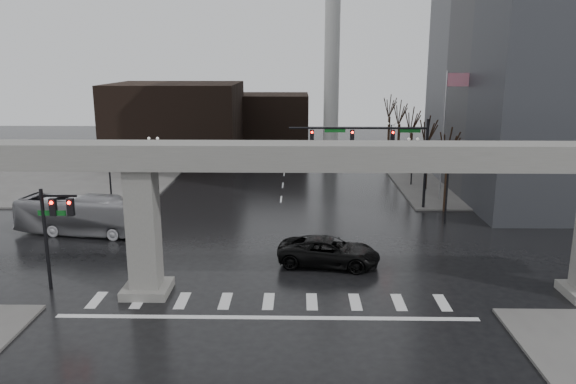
# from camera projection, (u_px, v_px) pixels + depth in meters

# --- Properties ---
(ground) EXTENTS (160.00, 160.00, 0.00)m
(ground) POSITION_uv_depth(u_px,v_px,m) (269.00, 294.00, 32.04)
(ground) COLOR black
(ground) RESTS_ON ground
(sidewalk_ne) EXTENTS (28.00, 36.00, 0.15)m
(sidewalk_ne) POSITION_uv_depth(u_px,v_px,m) (503.00, 171.00, 66.56)
(sidewalk_ne) COLOR slate
(sidewalk_ne) RESTS_ON ground
(sidewalk_nw) EXTENTS (28.00, 36.00, 0.15)m
(sidewalk_nw) POSITION_uv_depth(u_px,v_px,m) (69.00, 169.00, 67.48)
(sidewalk_nw) COLOR slate
(sidewalk_nw) RESTS_ON ground
(elevated_guideway) EXTENTS (48.00, 2.60, 8.70)m
(elevated_guideway) POSITION_uv_depth(u_px,v_px,m) (292.00, 176.00, 30.41)
(elevated_guideway) COLOR gray
(elevated_guideway) RESTS_ON ground
(building_far_left) EXTENTS (16.00, 14.00, 10.00)m
(building_far_left) POSITION_uv_depth(u_px,v_px,m) (177.00, 123.00, 71.94)
(building_far_left) COLOR black
(building_far_left) RESTS_ON ground
(building_far_mid) EXTENTS (10.00, 10.00, 8.00)m
(building_far_mid) POSITION_uv_depth(u_px,v_px,m) (274.00, 122.00, 81.69)
(building_far_mid) COLOR black
(building_far_mid) RESTS_ON ground
(smokestack) EXTENTS (3.60, 3.60, 30.00)m
(smokestack) POSITION_uv_depth(u_px,v_px,m) (332.00, 56.00, 73.53)
(smokestack) COLOR silver
(smokestack) RESTS_ON ground
(signal_mast_arm) EXTENTS (12.12, 0.43, 8.00)m
(signal_mast_arm) POSITION_uv_depth(u_px,v_px,m) (383.00, 144.00, 48.79)
(signal_mast_arm) COLOR black
(signal_mast_arm) RESTS_ON ground
(signal_left_pole) EXTENTS (2.30, 0.30, 6.00)m
(signal_left_pole) POSITION_uv_depth(u_px,v_px,m) (54.00, 222.00, 31.79)
(signal_left_pole) COLOR black
(signal_left_pole) RESTS_ON ground
(flagpole_assembly) EXTENTS (2.06, 0.12, 12.00)m
(flagpole_assembly) POSITION_uv_depth(u_px,v_px,m) (447.00, 120.00, 51.39)
(flagpole_assembly) COLOR silver
(flagpole_assembly) RESTS_ON ground
(lamp_right_0) EXTENTS (1.22, 0.32, 5.11)m
(lamp_right_0) POSITION_uv_depth(u_px,v_px,m) (447.00, 182.00, 44.60)
(lamp_right_0) COLOR black
(lamp_right_0) RESTS_ON ground
(lamp_right_1) EXTENTS (1.22, 0.32, 5.11)m
(lamp_right_1) POSITION_uv_depth(u_px,v_px,m) (413.00, 153.00, 58.21)
(lamp_right_1) COLOR black
(lamp_right_1) RESTS_ON ground
(lamp_right_2) EXTENTS (1.22, 0.32, 5.11)m
(lamp_right_2) POSITION_uv_depth(u_px,v_px,m) (391.00, 135.00, 71.82)
(lamp_right_2) COLOR black
(lamp_right_2) RESTS_ON ground
(lamp_left_0) EXTENTS (1.22, 0.32, 5.11)m
(lamp_left_0) POSITION_uv_depth(u_px,v_px,m) (110.00, 181.00, 45.07)
(lamp_left_0) COLOR black
(lamp_left_0) RESTS_ON ground
(lamp_left_1) EXTENTS (1.22, 0.32, 5.11)m
(lamp_left_1) POSITION_uv_depth(u_px,v_px,m) (154.00, 152.00, 58.68)
(lamp_left_1) COLOR black
(lamp_left_1) RESTS_ON ground
(lamp_left_2) EXTENTS (1.22, 0.32, 5.11)m
(lamp_left_2) POSITION_uv_depth(u_px,v_px,m) (181.00, 135.00, 72.29)
(lamp_left_2) COLOR black
(lamp_left_2) RESTS_ON ground
(tree_right_0) EXTENTS (1.09, 1.58, 7.50)m
(tree_right_0) POSITION_uv_depth(u_px,v_px,m) (447.00, 180.00, 48.64)
(tree_right_0) COLOR black
(tree_right_0) RESTS_ON ground
(tree_right_1) EXTENTS (1.09, 1.61, 7.67)m
(tree_right_1) POSITION_uv_depth(u_px,v_px,m) (426.00, 163.00, 56.40)
(tree_right_1) COLOR black
(tree_right_1) RESTS_ON ground
(tree_right_2) EXTENTS (1.10, 1.63, 7.85)m
(tree_right_2) POSITION_uv_depth(u_px,v_px,m) (411.00, 149.00, 64.17)
(tree_right_2) COLOR black
(tree_right_2) RESTS_ON ground
(tree_right_3) EXTENTS (1.11, 1.66, 8.02)m
(tree_right_3) POSITION_uv_depth(u_px,v_px,m) (399.00, 139.00, 71.93)
(tree_right_3) COLOR black
(tree_right_3) RESTS_ON ground
(tree_right_4) EXTENTS (1.12, 1.69, 8.19)m
(tree_right_4) POSITION_uv_depth(u_px,v_px,m) (389.00, 130.00, 79.69)
(tree_right_4) COLOR black
(tree_right_4) RESTS_ON ground
(pickup_truck) EXTENTS (6.98, 4.09, 1.82)m
(pickup_truck) POSITION_uv_depth(u_px,v_px,m) (329.00, 252.00, 36.31)
(pickup_truck) COLOR black
(pickup_truck) RESTS_ON ground
(city_bus) EXTENTS (10.90, 4.22, 2.96)m
(city_bus) POSITION_uv_depth(u_px,v_px,m) (85.00, 215.00, 42.55)
(city_bus) COLOR #9B9A9F
(city_bus) RESTS_ON ground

